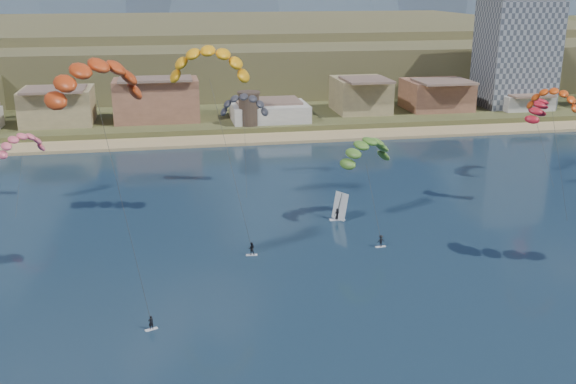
{
  "coord_description": "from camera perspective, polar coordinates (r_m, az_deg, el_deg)",
  "views": [
    {
      "loc": [
        -15.44,
        -51.93,
        37.23
      ],
      "look_at": [
        0.0,
        32.0,
        10.0
      ],
      "focal_mm": 41.35,
      "sensor_mm": 36.0,
      "label": 1
    }
  ],
  "objects": [
    {
      "name": "apartment_tower",
      "position": [
        206.98,
        19.05,
        11.38
      ],
      "size": [
        20.0,
        16.0,
        32.0
      ],
      "color": "gray",
      "rests_on": "ground"
    },
    {
      "name": "beach",
      "position": [
        162.93,
        -4.73,
        4.52
      ],
      "size": [
        2200.0,
        12.0,
        0.9
      ],
      "color": "tan",
      "rests_on": "ground"
    },
    {
      "name": "distant_kite_dark",
      "position": [
        122.57,
        -3.81,
        7.81
      ],
      "size": [
        9.83,
        6.77,
        19.27
      ],
      "color": "#262626",
      "rests_on": "ground"
    },
    {
      "name": "distant_kite_red",
      "position": [
        137.08,
        20.63,
        6.97
      ],
      "size": [
        8.95,
        9.7,
        17.61
      ],
      "color": "#262626",
      "rests_on": "ground"
    },
    {
      "name": "land",
      "position": [
        613.25,
        -9.24,
        14.0
      ],
      "size": [
        2200.0,
        900.0,
        4.0
      ],
      "color": "brown",
      "rests_on": "ground"
    },
    {
      "name": "watchtower",
      "position": [
        170.01,
        -3.37,
        7.21
      ],
      "size": [
        5.82,
        5.82,
        8.6
      ],
      "color": "#47382D",
      "rests_on": "ground"
    },
    {
      "name": "foothills",
      "position": [
        288.28,
        -2.9,
        12.07
      ],
      "size": [
        940.0,
        210.0,
        18.0
      ],
      "color": "brown",
      "rests_on": "ground"
    },
    {
      "name": "town",
      "position": [
        178.07,
        -18.36,
        7.36
      ],
      "size": [
        400.0,
        24.0,
        12.0
      ],
      "color": "beige",
      "rests_on": "ground"
    },
    {
      "name": "kitesurfer_green",
      "position": [
        104.51,
        6.77,
        3.83
      ],
      "size": [
        10.58,
        15.32,
        16.37
      ],
      "color": "silver",
      "rests_on": "ground"
    },
    {
      "name": "distant_kite_pink",
      "position": [
        121.98,
        -21.99,
        4.13
      ],
      "size": [
        8.79,
        7.97,
        14.61
      ],
      "color": "#262626",
      "rests_on": "ground"
    },
    {
      "name": "windsurfer",
      "position": [
        108.1,
        4.35,
        -1.68
      ],
      "size": [
        2.6,
        2.83,
        4.58
      ],
      "color": "silver",
      "rests_on": "ground"
    },
    {
      "name": "kitesurfer_red",
      "position": [
        77.43,
        -16.28,
        9.71
      ],
      "size": [
        12.48,
        14.39,
        30.35
      ],
      "color": "silver",
      "rests_on": "ground"
    },
    {
      "name": "distant_kite_orange",
      "position": [
        118.3,
        21.88,
        7.7
      ],
      "size": [
        8.74,
        7.96,
        21.92
      ],
      "color": "#262626",
      "rests_on": "ground"
    },
    {
      "name": "kitesurfer_yellow",
      "position": [
        101.65,
        -6.81,
        11.3
      ],
      "size": [
        13.23,
        18.22,
        30.4
      ],
      "color": "silver",
      "rests_on": "ground"
    }
  ]
}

